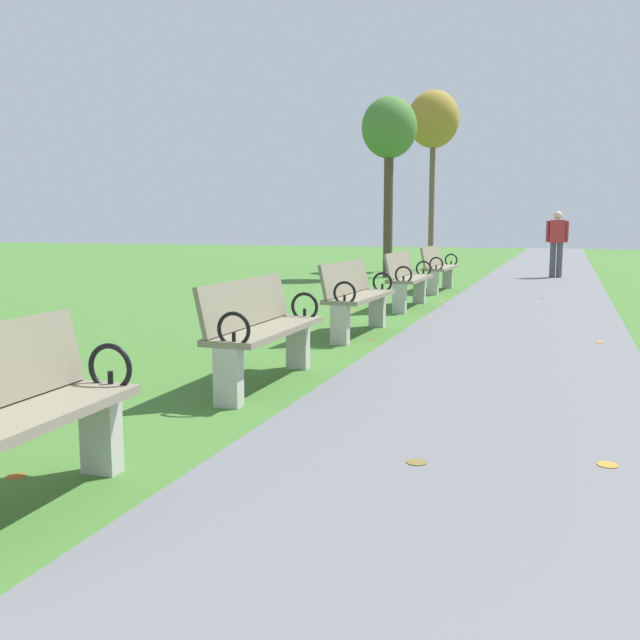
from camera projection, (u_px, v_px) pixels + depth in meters
paved_walkway at (539, 281)px, 16.60m from camera, size 2.68×44.00×0.02m
park_bench_3 at (261, 328)px, 5.97m from camera, size 0.48×1.60×0.90m
park_bench_4 at (356, 296)px, 8.66m from camera, size 0.52×1.61×0.90m
park_bench_5 at (407, 278)px, 11.41m from camera, size 0.48×1.60×0.90m
park_bench_6 at (438, 267)px, 14.17m from camera, size 0.52×1.61×0.90m
tree_3 at (389, 133)px, 17.33m from camera, size 1.35×1.35×4.41m
tree_4 at (433, 121)px, 20.14m from camera, size 1.46×1.46×5.08m
pedestrian_walking at (557, 241)px, 17.44m from camera, size 0.53×0.23×1.62m
scattered_leaves at (386, 349)px, 7.65m from camera, size 4.84×17.92×0.02m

